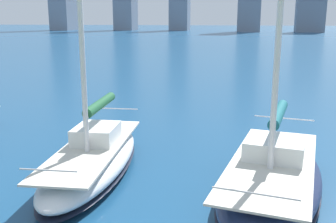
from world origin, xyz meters
The scene contains 2 objects.
sailboat_teal centered at (-3.39, -6.19, 0.62)m, with size 3.88×7.67×10.21m.
sailboat_forest centered at (2.27, -6.73, 0.60)m, with size 2.83×7.53×9.78m.
Camera 1 is at (-2.64, 4.73, 5.01)m, focal length 42.00 mm.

